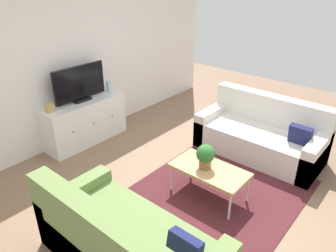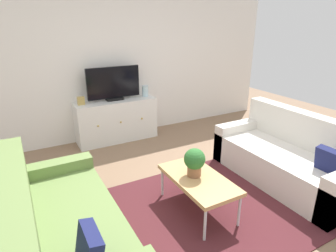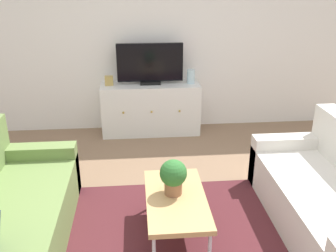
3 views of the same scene
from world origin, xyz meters
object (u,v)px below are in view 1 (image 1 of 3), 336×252
Objects in this scene: flat_screen_tv at (80,84)px; couch_left_side at (124,248)px; mantel_clock at (50,108)px; coffee_table at (209,171)px; glass_vase at (110,86)px; tv_console at (85,121)px; potted_plant at (205,155)px; couch_right_side at (262,136)px.

couch_left_side is at bearing -119.36° from flat_screen_tv.
couch_left_side is at bearing -108.25° from mantel_clock.
couch_left_side is 1.45m from coffee_table.
tv_console is at bearing -180.00° from glass_vase.
glass_vase is (0.56, 0.00, 0.45)m from tv_console.
flat_screen_tv reaches higher than potted_plant.
potted_plant is at bearing -87.91° from tv_console.
tv_console is (-0.08, 2.29, -0.23)m from potted_plant.
potted_plant is 2.35m from glass_vase.
flat_screen_tv is at bearing 2.03° from mantel_clock.
couch_right_side is 3.21m from mantel_clock.
tv_console is 0.72m from glass_vase.
mantel_clock is at bearing 180.00° from glass_vase.
tv_console is at bearing 92.46° from coffee_table.
potted_plant is at bearing 106.74° from coffee_table.
couch_left_side is 2.84m from flat_screen_tv.
couch_left_side and couch_right_side have the same top height.
couch_right_side is at bearing 0.00° from couch_left_side.
coffee_table is at bearing 0.91° from couch_left_side.
mantel_clock is (-0.56, 0.00, 0.42)m from tv_console.
couch_left_side is 14.21× the size of mantel_clock.
flat_screen_tv is (-0.00, 0.02, 0.64)m from tv_console.
couch_right_side reaches higher than mantel_clock.
flat_screen_tv is at bearing 92.07° from potted_plant.
glass_vase is at bearing -2.03° from flat_screen_tv.
tv_console is (-1.53, 2.37, 0.07)m from couch_right_side.
couch_right_side is 1.44m from coffee_table.
couch_left_side is 2.55m from mantel_clock.
couch_left_side is 1.35× the size of tv_console.
mantel_clock is at bearing -177.97° from flat_screen_tv.
couch_left_side is 2.05× the size of flat_screen_tv.
flat_screen_tv reaches higher than mantel_clock.
mantel_clock is at bearing 105.76° from potted_plant.
mantel_clock is (-1.13, 0.00, -0.03)m from glass_vase.
mantel_clock is at bearing 105.79° from coffee_table.
coffee_table is at bearing -87.56° from flat_screen_tv.
potted_plant is at bearing -74.24° from mantel_clock.
couch_left_side is 1.00× the size of couch_right_side.
mantel_clock reaches higher than coffee_table.
glass_vase reaches higher than couch_right_side.
couch_left_side is 1.46m from potted_plant.
coffee_table is 2.48m from mantel_clock.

